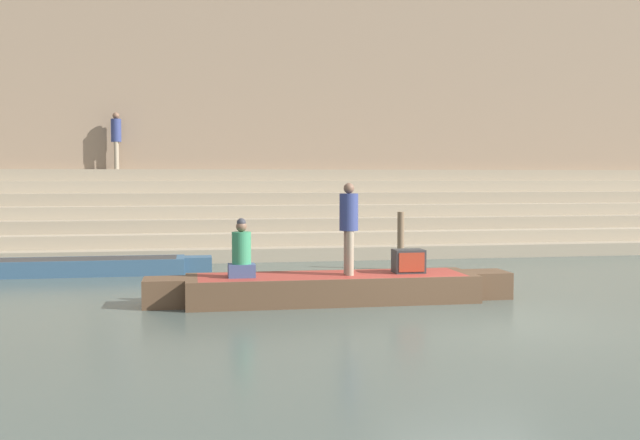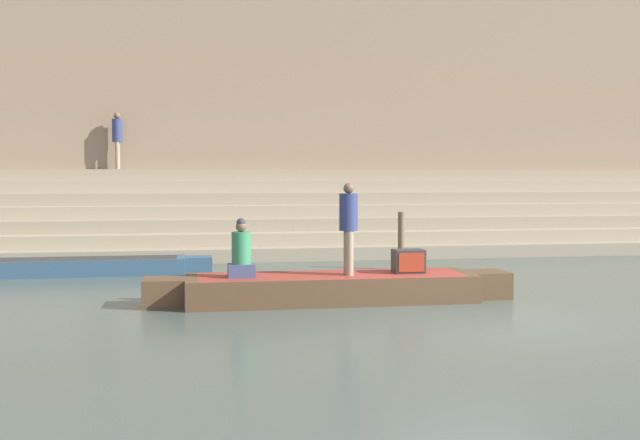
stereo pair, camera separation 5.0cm
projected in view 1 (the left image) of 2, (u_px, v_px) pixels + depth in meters
The scene contains 10 objects.
ground_plane at pixel (473, 322), 11.38m from camera, with size 120.00×120.00×0.00m, color #47544C.
ghat_steps at pixel (334, 221), 22.40m from camera, with size 36.00×4.38×2.43m.
back_wall at pixel (321, 112), 24.32m from camera, with size 34.20×1.28×8.68m.
rowboat_main at pixel (331, 287), 13.23m from camera, with size 6.52×1.47×0.48m.
person_standing at pixel (349, 222), 13.15m from camera, with size 0.33×0.33×1.62m.
person_rowing at pixel (242, 254), 12.87m from camera, with size 0.46×0.36×1.02m.
tv_set at pixel (409, 261), 13.46m from camera, with size 0.55×0.40×0.42m.
moored_boat_shore at pixel (85, 266), 16.87m from camera, with size 5.69×1.05×0.36m.
mooring_post at pixel (401, 241), 17.75m from camera, with size 0.16×0.16×1.38m, color brown.
person_on_steps at pixel (116, 136), 22.39m from camera, with size 0.30×0.30×1.70m.
Camera 1 is at (-4.22, -10.71, 2.21)m, focal length 42.00 mm.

